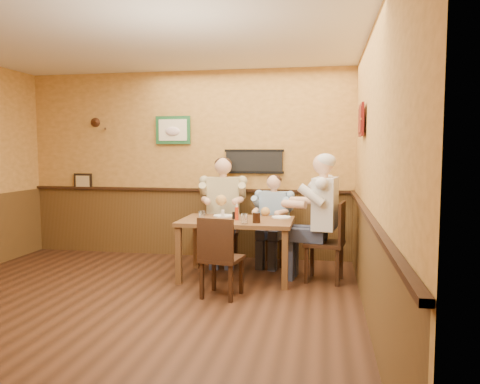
{
  "coord_description": "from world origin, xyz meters",
  "views": [
    {
      "loc": [
        2.07,
        -4.37,
        1.61
      ],
      "look_at": [
        1.04,
        1.3,
        1.1
      ],
      "focal_mm": 35.0,
      "sensor_mm": 36.0,
      "label": 1
    }
  ],
  "objects_px": {
    "water_glass_mid": "(244,219)",
    "salt_shaker": "(223,214)",
    "diner_white_elder": "(325,224)",
    "water_glass_left": "(202,216)",
    "pepper_shaker": "(234,215)",
    "dining_table": "(237,227)",
    "chair_back_left": "(223,230)",
    "chair_right_end": "(325,241)",
    "diner_blue_polo": "(274,224)",
    "cola_tumbler": "(256,218)",
    "diner_tan_shirt": "(223,216)",
    "chair_back_right": "(274,236)",
    "hot_sauce_bottle": "(237,213)",
    "chair_near_side": "(222,257)"
  },
  "relations": [
    {
      "from": "water_glass_mid",
      "to": "diner_tan_shirt",
      "type": "bearing_deg",
      "value": 113.79
    },
    {
      "from": "dining_table",
      "to": "pepper_shaker",
      "type": "relative_size",
      "value": 15.4
    },
    {
      "from": "chair_back_left",
      "to": "diner_tan_shirt",
      "type": "height_order",
      "value": "diner_tan_shirt"
    },
    {
      "from": "chair_right_end",
      "to": "diner_blue_polo",
      "type": "relative_size",
      "value": 0.86
    },
    {
      "from": "chair_near_side",
      "to": "diner_white_elder",
      "type": "height_order",
      "value": "diner_white_elder"
    },
    {
      "from": "hot_sauce_bottle",
      "to": "water_glass_mid",
      "type": "bearing_deg",
      "value": -63.27
    },
    {
      "from": "diner_tan_shirt",
      "to": "water_glass_left",
      "type": "xyz_separation_m",
      "value": [
        -0.06,
        -0.96,
        0.13
      ]
    },
    {
      "from": "chair_back_right",
      "to": "hot_sauce_bottle",
      "type": "bearing_deg",
      "value": -102.5
    },
    {
      "from": "hot_sauce_bottle",
      "to": "water_glass_left",
      "type": "bearing_deg",
      "value": -164.51
    },
    {
      "from": "water_glass_mid",
      "to": "cola_tumbler",
      "type": "distance_m",
      "value": 0.17
    },
    {
      "from": "dining_table",
      "to": "chair_back_right",
      "type": "bearing_deg",
      "value": 63.91
    },
    {
      "from": "chair_back_left",
      "to": "diner_white_elder",
      "type": "bearing_deg",
      "value": -35.47
    },
    {
      "from": "diner_white_elder",
      "to": "cola_tumbler",
      "type": "height_order",
      "value": "diner_white_elder"
    },
    {
      "from": "water_glass_mid",
      "to": "chair_near_side",
      "type": "bearing_deg",
      "value": -112.68
    },
    {
      "from": "chair_back_left",
      "to": "hot_sauce_bottle",
      "type": "distance_m",
      "value": 0.99
    },
    {
      "from": "water_glass_mid",
      "to": "salt_shaker",
      "type": "height_order",
      "value": "water_glass_mid"
    },
    {
      "from": "water_glass_left",
      "to": "water_glass_mid",
      "type": "xyz_separation_m",
      "value": [
        0.56,
        -0.17,
        0.0
      ]
    },
    {
      "from": "chair_back_left",
      "to": "water_glass_mid",
      "type": "xyz_separation_m",
      "value": [
        0.5,
        -1.13,
        0.34
      ]
    },
    {
      "from": "diner_blue_polo",
      "to": "water_glass_mid",
      "type": "height_order",
      "value": "diner_blue_polo"
    },
    {
      "from": "diner_tan_shirt",
      "to": "cola_tumbler",
      "type": "height_order",
      "value": "diner_tan_shirt"
    },
    {
      "from": "water_glass_left",
      "to": "pepper_shaker",
      "type": "distance_m",
      "value": 0.41
    },
    {
      "from": "diner_tan_shirt",
      "to": "cola_tumbler",
      "type": "relative_size",
      "value": 11.01
    },
    {
      "from": "chair_back_left",
      "to": "chair_back_right",
      "type": "xyz_separation_m",
      "value": [
        0.73,
        0.0,
        -0.08
      ]
    },
    {
      "from": "water_glass_mid",
      "to": "pepper_shaker",
      "type": "distance_m",
      "value": 0.41
    },
    {
      "from": "chair_back_left",
      "to": "diner_blue_polo",
      "type": "distance_m",
      "value": 0.74
    },
    {
      "from": "hot_sauce_bottle",
      "to": "salt_shaker",
      "type": "relative_size",
      "value": 1.8
    },
    {
      "from": "chair_back_left",
      "to": "cola_tumbler",
      "type": "relative_size",
      "value": 7.71
    },
    {
      "from": "diner_white_elder",
      "to": "salt_shaker",
      "type": "bearing_deg",
      "value": -82.81
    },
    {
      "from": "cola_tumbler",
      "to": "water_glass_mid",
      "type": "bearing_deg",
      "value": -141.67
    },
    {
      "from": "water_glass_mid",
      "to": "pepper_shaker",
      "type": "relative_size",
      "value": 1.35
    },
    {
      "from": "dining_table",
      "to": "water_glass_left",
      "type": "height_order",
      "value": "water_glass_left"
    },
    {
      "from": "water_glass_left",
      "to": "pepper_shaker",
      "type": "relative_size",
      "value": 1.31
    },
    {
      "from": "diner_blue_polo",
      "to": "pepper_shaker",
      "type": "relative_size",
      "value": 12.58
    },
    {
      "from": "hot_sauce_bottle",
      "to": "diner_blue_polo",
      "type": "bearing_deg",
      "value": 65.98
    },
    {
      "from": "water_glass_left",
      "to": "dining_table",
      "type": "bearing_deg",
      "value": 22.89
    },
    {
      "from": "dining_table",
      "to": "salt_shaker",
      "type": "xyz_separation_m",
      "value": [
        -0.2,
        0.11,
        0.14
      ]
    },
    {
      "from": "chair_near_side",
      "to": "diner_tan_shirt",
      "type": "distance_m",
      "value": 1.61
    },
    {
      "from": "diner_white_elder",
      "to": "pepper_shaker",
      "type": "distance_m",
      "value": 1.14
    },
    {
      "from": "diner_tan_shirt",
      "to": "diner_white_elder",
      "type": "xyz_separation_m",
      "value": [
        1.43,
        -0.73,
        0.03
      ]
    },
    {
      "from": "chair_right_end",
      "to": "water_glass_left",
      "type": "height_order",
      "value": "chair_right_end"
    },
    {
      "from": "chair_back_left",
      "to": "chair_right_end",
      "type": "distance_m",
      "value": 1.61
    },
    {
      "from": "chair_right_end",
      "to": "chair_near_side",
      "type": "relative_size",
      "value": 1.1
    },
    {
      "from": "diner_tan_shirt",
      "to": "water_glass_left",
      "type": "distance_m",
      "value": 0.97
    },
    {
      "from": "chair_near_side",
      "to": "pepper_shaker",
      "type": "relative_size",
      "value": 9.85
    },
    {
      "from": "dining_table",
      "to": "chair_near_side",
      "type": "height_order",
      "value": "chair_near_side"
    },
    {
      "from": "chair_back_left",
      "to": "water_glass_mid",
      "type": "bearing_deg",
      "value": -74.8
    },
    {
      "from": "chair_back_right",
      "to": "cola_tumbler",
      "type": "xyz_separation_m",
      "value": [
        -0.1,
        -1.03,
        0.41
      ]
    },
    {
      "from": "chair_back_right",
      "to": "cola_tumbler",
      "type": "bearing_deg",
      "value": -84.19
    },
    {
      "from": "chair_back_left",
      "to": "salt_shaker",
      "type": "height_order",
      "value": "chair_back_left"
    },
    {
      "from": "chair_right_end",
      "to": "salt_shaker",
      "type": "bearing_deg",
      "value": -82.81
    }
  ]
}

